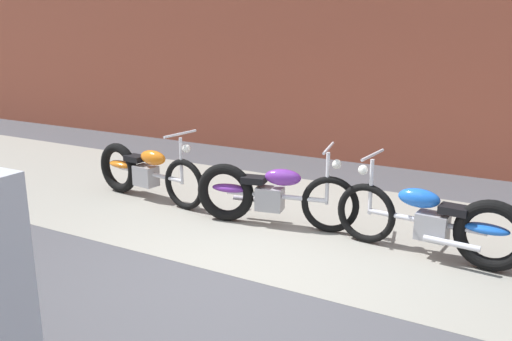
# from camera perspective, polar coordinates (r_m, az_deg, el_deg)

# --- Properties ---
(ground_plane) EXTENTS (80.00, 80.00, 0.00)m
(ground_plane) POSITION_cam_1_polar(r_m,az_deg,el_deg) (5.35, -2.91, -10.99)
(ground_plane) COLOR #47474C
(sidewalk_slab) EXTENTS (36.00, 3.50, 0.01)m
(sidewalk_slab) POSITION_cam_1_polar(r_m,az_deg,el_deg) (6.77, 5.03, -5.30)
(sidewalk_slab) COLOR gray
(sidewalk_slab) RESTS_ON ground
(brick_building_wall) EXTENTS (36.00, 0.50, 4.96)m
(brick_building_wall) POSITION_cam_1_polar(r_m,az_deg,el_deg) (9.61, 14.24, 15.33)
(brick_building_wall) COLOR brown
(brick_building_wall) RESTS_ON ground
(motorcycle_orange) EXTENTS (2.00, 0.61, 1.03)m
(motorcycle_orange) POSITION_cam_1_polar(r_m,az_deg,el_deg) (7.68, -11.96, -0.03)
(motorcycle_orange) COLOR black
(motorcycle_orange) RESTS_ON ground
(motorcycle_purple) EXTENTS (1.99, 0.68, 1.03)m
(motorcycle_purple) POSITION_cam_1_polar(r_m,az_deg,el_deg) (6.50, 0.81, -2.44)
(motorcycle_purple) COLOR black
(motorcycle_purple) RESTS_ON ground
(motorcycle_blue) EXTENTS (2.01, 0.58, 1.03)m
(motorcycle_blue) POSITION_cam_1_polar(r_m,az_deg,el_deg) (5.85, 18.89, -5.24)
(motorcycle_blue) COLOR black
(motorcycle_blue) RESTS_ON ground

